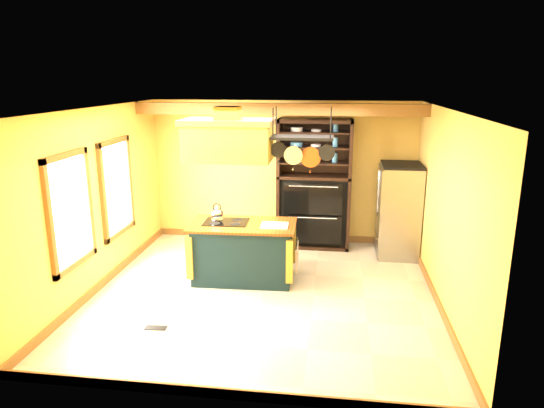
% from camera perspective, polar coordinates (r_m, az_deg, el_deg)
% --- Properties ---
extents(floor, '(5.00, 5.00, 0.00)m').
position_cam_1_polar(floor, '(7.35, -0.94, -10.38)').
color(floor, beige).
rests_on(floor, ground).
extents(ceiling, '(5.00, 5.00, 0.00)m').
position_cam_1_polar(ceiling, '(6.67, -1.04, 11.12)').
color(ceiling, white).
rests_on(ceiling, wall_back).
extents(wall_back, '(5.00, 0.02, 2.70)m').
position_cam_1_polar(wall_back, '(9.31, 1.28, 3.77)').
color(wall_back, '#E5B254').
rests_on(wall_back, floor).
extents(wall_front, '(5.00, 0.02, 2.70)m').
position_cam_1_polar(wall_front, '(4.56, -5.68, -8.21)').
color(wall_front, '#E5B254').
rests_on(wall_front, floor).
extents(wall_left, '(0.02, 5.00, 2.70)m').
position_cam_1_polar(wall_left, '(7.66, -19.83, 0.48)').
color(wall_left, '#E5B254').
rests_on(wall_left, floor).
extents(wall_right, '(0.02, 5.00, 2.70)m').
position_cam_1_polar(wall_right, '(6.98, 19.75, -0.84)').
color(wall_right, '#E5B254').
rests_on(wall_right, floor).
extents(ceiling_beam, '(5.00, 0.15, 0.20)m').
position_cam_1_polar(ceiling_beam, '(8.36, 0.72, 11.10)').
color(ceiling_beam, '#985B2F').
rests_on(ceiling_beam, ceiling).
extents(window_near, '(0.06, 1.06, 1.56)m').
position_cam_1_polar(window_near, '(6.95, -22.57, -0.75)').
color(window_near, '#985B2F').
rests_on(window_near, wall_left).
extents(window_far, '(0.06, 1.06, 1.56)m').
position_cam_1_polar(window_far, '(8.15, -17.75, 1.85)').
color(window_far, '#985B2F').
rests_on(window_far, wall_left).
extents(kitchen_island, '(1.66, 0.96, 1.11)m').
position_cam_1_polar(kitchen_island, '(7.66, -3.41, -5.54)').
color(kitchen_island, '#13272B').
rests_on(kitchen_island, floor).
extents(range_hood, '(1.35, 0.77, 0.80)m').
position_cam_1_polar(range_hood, '(7.28, -5.17, 7.69)').
color(range_hood, '#B37F2C').
rests_on(range_hood, ceiling).
extents(pot_rack, '(0.96, 0.45, 0.89)m').
position_cam_1_polar(pot_rack, '(7.13, 3.61, 7.10)').
color(pot_rack, black).
rests_on(pot_rack, ceiling).
extents(refrigerator, '(0.71, 0.83, 1.62)m').
position_cam_1_polar(refrigerator, '(8.87, 14.63, -1.00)').
color(refrigerator, '#909498').
rests_on(refrigerator, floor).
extents(hutch, '(1.35, 0.61, 2.39)m').
position_cam_1_polar(hutch, '(9.10, 4.94, 0.67)').
color(hutch, black).
rests_on(hutch, floor).
extents(floor_register, '(0.29, 0.14, 0.01)m').
position_cam_1_polar(floor_register, '(6.58, -13.51, -13.97)').
color(floor_register, black).
rests_on(floor_register, floor).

